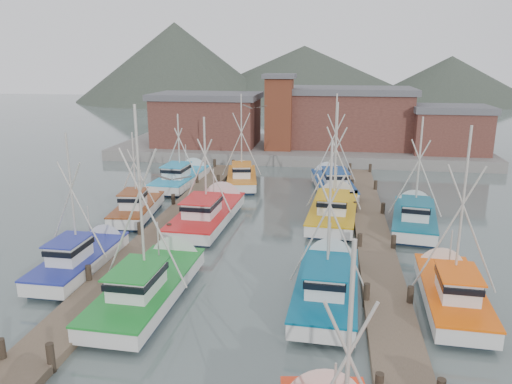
# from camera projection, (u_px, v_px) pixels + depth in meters

# --- Properties ---
(ground) EXTENTS (260.00, 260.00, 0.00)m
(ground) POSITION_uv_depth(u_px,v_px,m) (249.00, 281.00, 26.53)
(ground) COLOR #546562
(ground) RESTS_ON ground
(dock_left) EXTENTS (2.30, 46.00, 1.50)m
(dock_left) POSITION_uv_depth(u_px,v_px,m) (150.00, 243.00, 31.36)
(dock_left) COLOR brown
(dock_left) RESTS_ON ground
(dock_right) EXTENTS (2.30, 46.00, 1.50)m
(dock_right) POSITION_uv_depth(u_px,v_px,m) (377.00, 256.00, 29.31)
(dock_right) COLOR brown
(dock_right) RESTS_ON ground
(quay) EXTENTS (44.00, 16.00, 1.20)m
(quay) POSITION_uv_depth(u_px,v_px,m) (298.00, 149.00, 61.69)
(quay) COLOR gray
(quay) RESTS_ON ground
(shed_left) EXTENTS (12.72, 8.48, 6.20)m
(shed_left) POSITION_uv_depth(u_px,v_px,m) (207.00, 119.00, 60.42)
(shed_left) COLOR brown
(shed_left) RESTS_ON quay
(shed_center) EXTENTS (14.84, 9.54, 6.90)m
(shed_center) POSITION_uv_depth(u_px,v_px,m) (349.00, 116.00, 59.75)
(shed_center) COLOR brown
(shed_center) RESTS_ON quay
(shed_right) EXTENTS (8.48, 6.36, 5.20)m
(shed_right) POSITION_uv_depth(u_px,v_px,m) (449.00, 129.00, 55.49)
(shed_right) COLOR brown
(shed_right) RESTS_ON quay
(lookout_tower) EXTENTS (3.60, 3.60, 8.50)m
(lookout_tower) POSITION_uv_depth(u_px,v_px,m) (279.00, 112.00, 56.88)
(lookout_tower) COLOR #602C1B
(lookout_tower) RESTS_ON quay
(distant_hills) EXTENTS (175.00, 140.00, 42.00)m
(distant_hills) POSITION_uv_depth(u_px,v_px,m) (275.00, 99.00, 145.40)
(distant_hills) COLOR #3F483C
(distant_hills) RESTS_ON ground
(boat_4) EXTENTS (4.16, 9.78, 10.40)m
(boat_4) POSITION_uv_depth(u_px,v_px,m) (152.00, 284.00, 24.55)
(boat_4) COLOR #101F36
(boat_4) RESTS_ON ground
(boat_5) EXTENTS (3.56, 9.35, 8.75)m
(boat_5) POSITION_uv_depth(u_px,v_px,m) (327.00, 284.00, 24.62)
(boat_5) COLOR #101F36
(boat_5) RESTS_ON ground
(boat_6) EXTENTS (3.42, 8.14, 8.41)m
(boat_6) POSITION_uv_depth(u_px,v_px,m) (84.00, 258.00, 27.83)
(boat_6) COLOR #101F36
(boat_6) RESTS_ON ground
(boat_7) EXTENTS (3.74, 8.45, 9.36)m
(boat_7) POSITION_uv_depth(u_px,v_px,m) (450.00, 290.00, 23.91)
(boat_7) COLOR #101F36
(boat_7) RESTS_ON ground
(boat_8) EXTENTS (3.72, 10.56, 8.63)m
(boat_8) POSITION_uv_depth(u_px,v_px,m) (210.00, 213.00, 35.95)
(boat_8) COLOR #101F36
(boat_8) RESTS_ON ground
(boat_9) EXTENTS (3.88, 10.28, 9.50)m
(boat_9) POSITION_uv_depth(u_px,v_px,m) (334.00, 209.00, 36.73)
(boat_9) COLOR #101F36
(boat_9) RESTS_ON ground
(boat_10) EXTENTS (3.06, 7.89, 6.95)m
(boat_10) POSITION_uv_depth(u_px,v_px,m) (139.00, 207.00, 37.22)
(boat_10) COLOR #101F36
(boat_10) RESTS_ON ground
(boat_11) EXTENTS (3.96, 9.18, 8.52)m
(boat_11) POSITION_uv_depth(u_px,v_px,m) (414.00, 217.00, 35.01)
(boat_11) COLOR #101F36
(boat_11) RESTS_ON ground
(boat_12) EXTENTS (3.91, 8.60, 9.05)m
(boat_12) POSITION_uv_depth(u_px,v_px,m) (242.00, 177.00, 46.59)
(boat_12) COLOR #101F36
(boat_12) RESTS_ON ground
(boat_13) EXTENTS (4.26, 9.89, 9.46)m
(boat_13) POSITION_uv_depth(u_px,v_px,m) (332.00, 183.00, 44.33)
(boat_13) COLOR #101F36
(boat_13) RESTS_ON ground
(boat_14) EXTENTS (3.43, 9.56, 7.49)m
(boat_14) POSITION_uv_depth(u_px,v_px,m) (183.00, 178.00, 46.49)
(boat_14) COLOR #101F36
(boat_14) RESTS_ON ground
(gull_near) EXTENTS (1.55, 0.63, 0.24)m
(gull_near) POSITION_uv_depth(u_px,v_px,m) (172.00, 178.00, 18.86)
(gull_near) COLOR gray
(gull_near) RESTS_ON ground
(gull_far) EXTENTS (1.46, 0.64, 0.24)m
(gull_far) POSITION_uv_depth(u_px,v_px,m) (254.00, 107.00, 27.26)
(gull_far) COLOR gray
(gull_far) RESTS_ON ground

